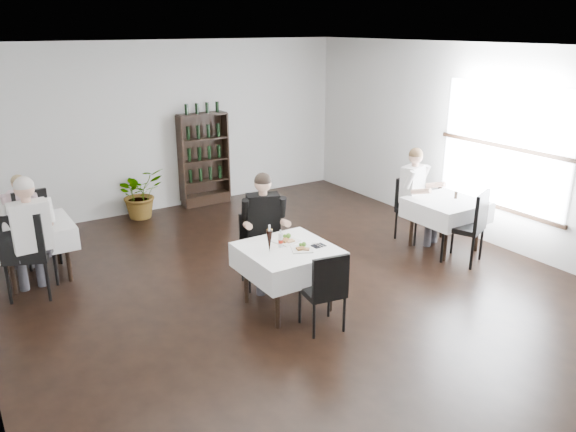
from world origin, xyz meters
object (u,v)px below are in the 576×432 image
at_px(main_table, 288,259).
at_px(potted_tree, 140,193).
at_px(wine_shelf, 204,160).
at_px(diner_main, 264,222).

height_order(main_table, potted_tree, potted_tree).
relative_size(wine_shelf, diner_main, 1.17).
distance_m(wine_shelf, main_table, 4.41).
xyz_separation_m(main_table, diner_main, (0.08, 0.69, 0.25)).
relative_size(main_table, diner_main, 0.69).
xyz_separation_m(wine_shelf, diner_main, (-0.82, -3.63, 0.02)).
xyz_separation_m(wine_shelf, main_table, (-0.90, -4.31, -0.23)).
distance_m(potted_tree, diner_main, 3.57).
xyz_separation_m(main_table, potted_tree, (-0.40, 4.20, -0.18)).
bearing_deg(main_table, potted_tree, 95.40).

